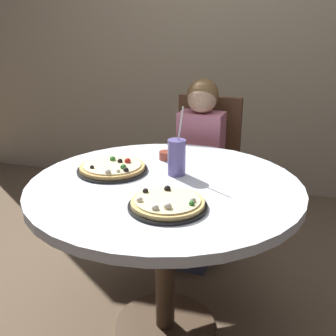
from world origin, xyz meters
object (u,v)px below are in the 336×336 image
object	(u,v)px
dining_table	(165,205)
chair_wooden	(205,165)
pizza_veggie	(113,168)
sauce_bowl	(166,155)
soda_cup	(177,157)
pizza_cheese	(168,204)
diner_child	(197,182)

from	to	relation	value
dining_table	chair_wooden	size ratio (longest dim) A/B	1.22
pizza_veggie	sauce_bowl	bearing A→B (deg)	50.75
chair_wooden	sauce_bowl	bearing A→B (deg)	-98.55
chair_wooden	sauce_bowl	world-z (taller)	chair_wooden
chair_wooden	soda_cup	size ratio (longest dim) A/B	3.09
chair_wooden	pizza_cheese	xyz separation A→B (m)	(0.07, -1.11, 0.24)
sauce_bowl	dining_table	bearing A→B (deg)	-75.01
soda_cup	pizza_veggie	bearing A→B (deg)	-172.06
soda_cup	chair_wooden	bearing A→B (deg)	91.15
diner_child	pizza_cheese	xyz separation A→B (m)	(0.08, -0.93, 0.28)
chair_wooden	soda_cup	xyz separation A→B (m)	(0.02, -0.77, 0.30)
dining_table	sauce_bowl	bearing A→B (deg)	104.99
dining_table	pizza_veggie	size ratio (longest dim) A/B	3.62
diner_child	pizza_veggie	distance (m)	0.73
dining_table	chair_wooden	world-z (taller)	chair_wooden
pizza_cheese	pizza_veggie	bearing A→B (deg)	138.73
pizza_veggie	sauce_bowl	size ratio (longest dim) A/B	4.58
diner_child	pizza_veggie	bearing A→B (deg)	-112.76
sauce_bowl	pizza_cheese	bearing A→B (deg)	-73.46
pizza_veggie	sauce_bowl	xyz separation A→B (m)	(0.19, 0.23, 0.00)
chair_wooden	pizza_cheese	distance (m)	1.14
diner_child	sauce_bowl	world-z (taller)	diner_child
soda_cup	sauce_bowl	distance (m)	0.22
dining_table	soda_cup	distance (m)	0.22
pizza_cheese	chair_wooden	bearing A→B (deg)	93.65
dining_table	pizza_veggie	bearing A→B (deg)	164.93
diner_child	soda_cup	xyz separation A→B (m)	(0.03, -0.58, 0.35)
dining_table	soda_cup	bearing A→B (deg)	79.01
pizza_veggie	chair_wooden	bearing A→B (deg)	71.26
dining_table	pizza_cheese	distance (m)	0.27
soda_cup	pizza_cheese	bearing A→B (deg)	-80.82
diner_child	pizza_cheese	world-z (taller)	diner_child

